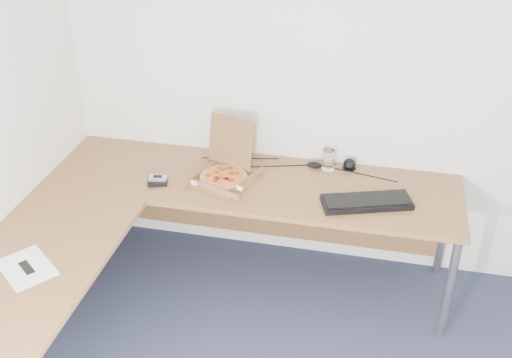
% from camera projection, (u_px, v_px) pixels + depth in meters
% --- Properties ---
extents(room_shell, '(3.50, 3.50, 2.50)m').
position_uv_depth(room_shell, '(302.00, 270.00, 2.14)').
color(room_shell, silver).
rests_on(room_shell, ground).
extents(desk, '(2.50, 2.20, 0.73)m').
position_uv_depth(desk, '(179.00, 217.00, 3.39)').
color(desk, '#8D5F35').
rests_on(desk, ground).
extents(pizza_box, '(0.32, 0.37, 0.33)m').
position_uv_depth(pizza_box, '(224.00, 174.00, 3.68)').
color(pizza_box, olive).
rests_on(pizza_box, desk).
extents(drinking_glass, '(0.08, 0.08, 0.13)m').
position_uv_depth(drinking_glass, '(328.00, 160.00, 3.77)').
color(drinking_glass, silver).
rests_on(drinking_glass, desk).
extents(keyboard, '(0.54, 0.33, 0.03)m').
position_uv_depth(keyboard, '(366.00, 202.00, 3.44)').
color(keyboard, black).
rests_on(keyboard, desk).
extents(mouse, '(0.09, 0.06, 0.03)m').
position_uv_depth(mouse, '(315.00, 165.00, 3.81)').
color(mouse, black).
rests_on(mouse, desk).
extents(wallet, '(0.14, 0.13, 0.02)m').
position_uv_depth(wallet, '(157.00, 182.00, 3.65)').
color(wallet, black).
rests_on(wallet, desk).
extents(phone, '(0.11, 0.07, 0.02)m').
position_uv_depth(phone, '(158.00, 178.00, 3.65)').
color(phone, '#B2B5BA').
rests_on(phone, wallet).
extents(paper_sheet, '(0.37, 0.36, 0.00)m').
position_uv_depth(paper_sheet, '(27.00, 268.00, 2.97)').
color(paper_sheet, white).
rests_on(paper_sheet, desk).
extents(dome_speaker, '(0.09, 0.09, 0.07)m').
position_uv_depth(dome_speaker, '(349.00, 163.00, 3.79)').
color(dome_speaker, black).
rests_on(dome_speaker, desk).
extents(cable_bundle, '(0.60, 0.12, 0.01)m').
position_uv_depth(cable_bundle, '(293.00, 165.00, 3.83)').
color(cable_bundle, black).
rests_on(cable_bundle, desk).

